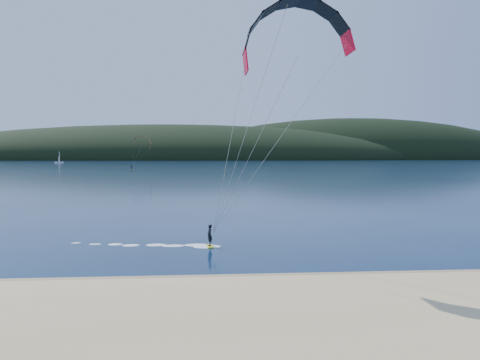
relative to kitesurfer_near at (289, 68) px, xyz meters
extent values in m
plane|color=#061633|center=(-4.15, -8.30, -11.72)|extent=(1800.00, 1800.00, 0.00)
cube|color=#8B7151|center=(-4.15, -3.80, -11.67)|extent=(220.00, 2.50, 0.10)
ellipsoid|color=black|center=(-54.15, 711.70, -11.72)|extent=(840.00, 280.00, 110.00)
ellipsoid|color=black|center=(255.85, 751.70, -11.72)|extent=(600.00, 240.00, 140.00)
cube|color=yellow|center=(-4.65, 5.64, -11.68)|extent=(0.56, 1.29, 0.07)
imported|color=black|center=(-4.65, 5.64, -10.88)|extent=(0.44, 0.60, 1.54)
cylinder|color=gray|center=(-1.96, 2.52, -5.00)|extent=(0.02, 0.02, 13.47)
cube|color=yellow|center=(-39.09, 195.47, -11.66)|extent=(1.08, 1.64, 0.09)
imported|color=black|center=(-39.09, 195.47, -10.67)|extent=(1.04, 1.15, 1.93)
cylinder|color=gray|center=(-36.22, 192.83, -5.24)|extent=(0.02, 0.02, 12.25)
cube|color=white|center=(-134.22, 399.56, -11.26)|extent=(7.72, 4.91, 1.29)
cylinder|color=white|center=(-134.22, 399.56, -6.20)|extent=(0.18, 0.18, 10.12)
cube|color=white|center=(-134.17, 400.84, -6.20)|extent=(0.92, 2.25, 7.36)
cube|color=white|center=(-134.17, 398.08, -8.04)|extent=(0.72, 1.73, 4.60)
camera|label=1|loc=(-5.04, -27.45, -5.19)|focal=34.82mm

